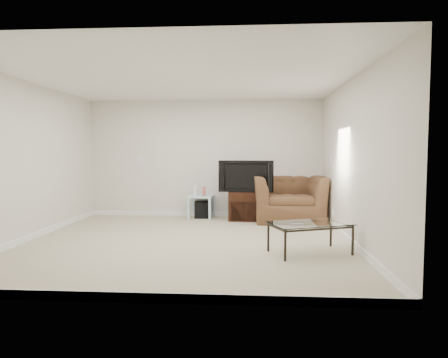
# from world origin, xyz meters

# --- Properties ---
(floor) EXTENTS (5.00, 5.00, 0.00)m
(floor) POSITION_xyz_m (0.00, 0.00, 0.00)
(floor) COLOR tan
(floor) RESTS_ON ground
(ceiling) EXTENTS (5.00, 5.00, 0.00)m
(ceiling) POSITION_xyz_m (0.00, 0.00, 2.50)
(ceiling) COLOR white
(ceiling) RESTS_ON ground
(wall_back) EXTENTS (5.00, 0.02, 2.50)m
(wall_back) POSITION_xyz_m (0.00, 2.50, 1.25)
(wall_back) COLOR silver
(wall_back) RESTS_ON ground
(wall_left) EXTENTS (0.02, 5.00, 2.50)m
(wall_left) POSITION_xyz_m (-2.50, 0.00, 1.25)
(wall_left) COLOR silver
(wall_left) RESTS_ON ground
(wall_right) EXTENTS (0.02, 5.00, 2.50)m
(wall_right) POSITION_xyz_m (2.50, 0.00, 1.25)
(wall_right) COLOR silver
(wall_right) RESTS_ON ground
(plate_back) EXTENTS (0.12, 0.02, 0.12)m
(plate_back) POSITION_xyz_m (-1.40, 2.49, 1.25)
(plate_back) COLOR white
(plate_back) RESTS_ON wall_back
(plate_right_switch) EXTENTS (0.02, 0.09, 0.13)m
(plate_right_switch) POSITION_xyz_m (2.49, 1.60, 1.25)
(plate_right_switch) COLOR white
(plate_right_switch) RESTS_ON wall_right
(plate_right_outlet) EXTENTS (0.02, 0.08, 0.12)m
(plate_right_outlet) POSITION_xyz_m (2.49, 1.30, 0.30)
(plate_right_outlet) COLOR white
(plate_right_outlet) RESTS_ON wall_right
(tv_stand) EXTENTS (0.71, 0.50, 0.59)m
(tv_stand) POSITION_xyz_m (0.90, 2.05, 0.29)
(tv_stand) COLOR black
(tv_stand) RESTS_ON floor
(dvd_player) EXTENTS (0.41, 0.29, 0.06)m
(dvd_player) POSITION_xyz_m (0.90, 2.01, 0.49)
(dvd_player) COLOR black
(dvd_player) RESTS_ON tv_stand
(television) EXTENTS (1.03, 0.27, 0.63)m
(television) POSITION_xyz_m (0.90, 2.02, 0.91)
(television) COLOR black
(television) RESTS_ON tv_stand
(side_table) EXTENTS (0.54, 0.54, 0.48)m
(side_table) POSITION_xyz_m (-0.05, 2.28, 0.24)
(side_table) COLOR silver
(side_table) RESTS_ON floor
(subwoofer) EXTENTS (0.36, 0.36, 0.34)m
(subwoofer) POSITION_xyz_m (-0.02, 2.30, 0.17)
(subwoofer) COLOR black
(subwoofer) RESTS_ON floor
(game_console) EXTENTS (0.06, 0.16, 0.22)m
(game_console) POSITION_xyz_m (-0.17, 2.27, 0.59)
(game_console) COLOR white
(game_console) RESTS_ON side_table
(game_case) EXTENTS (0.05, 0.14, 0.19)m
(game_case) POSITION_xyz_m (0.01, 2.26, 0.57)
(game_case) COLOR #CC4C4C
(game_case) RESTS_ON side_table
(recliner) EXTENTS (1.43, 0.95, 1.22)m
(recliner) POSITION_xyz_m (1.75, 2.05, 0.61)
(recliner) COLOR brown
(recliner) RESTS_ON floor
(coffee_table) EXTENTS (1.23, 0.96, 0.42)m
(coffee_table) POSITION_xyz_m (1.80, -0.56, 0.21)
(coffee_table) COLOR black
(coffee_table) RESTS_ON floor
(remote) EXTENTS (0.17, 0.05, 0.02)m
(remote) POSITION_xyz_m (1.60, -0.73, 0.43)
(remote) COLOR #B2B2B7
(remote) RESTS_ON coffee_table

